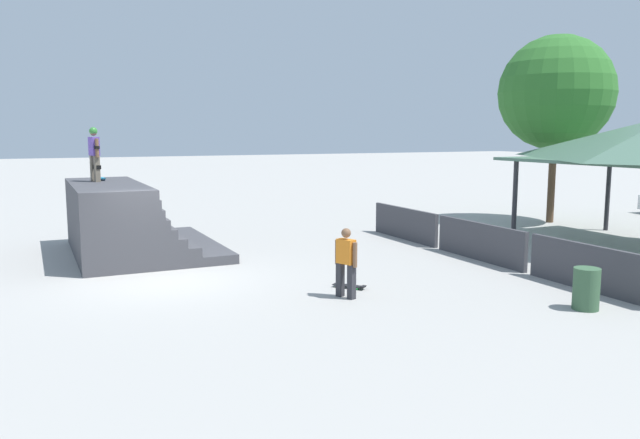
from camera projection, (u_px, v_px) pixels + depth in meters
name	position (u px, v px, depth m)	size (l,w,h in m)	color
ground_plane	(164.00, 280.00, 15.07)	(160.00, 160.00, 0.00)	#A3A09B
quarter_pipe_ramp	(122.00, 224.00, 18.16)	(5.59, 4.00, 2.09)	#424247
skater_on_deck	(94.00, 150.00, 18.44)	(0.69, 0.30, 1.61)	#6B6051
skateboard_on_deck	(101.00, 178.00, 19.08)	(0.80, 0.21, 0.09)	blue
bystander_walking	(346.00, 259.00, 13.35)	(0.60, 0.33, 1.52)	#2D2D33
skateboard_on_ground	(350.00, 286.00, 14.26)	(0.74, 0.64, 0.09)	green
barrier_fence	(480.00, 242.00, 17.35)	(11.26, 0.12, 1.05)	#3D3D42
tree_far_back	(556.00, 93.00, 24.09)	(4.40, 4.40, 7.27)	brown
trash_bin	(586.00, 289.00, 12.51)	(0.52, 0.52, 0.85)	#385B3D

